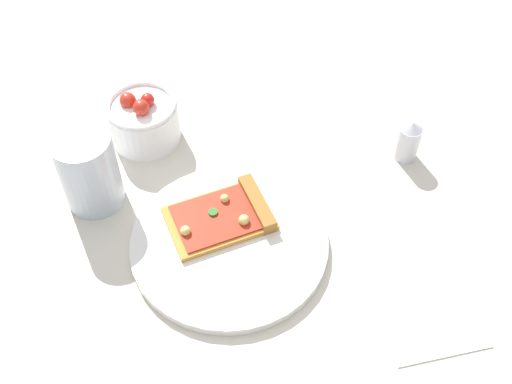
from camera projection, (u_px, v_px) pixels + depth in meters
ground_plane at (222, 231)px, 0.89m from camera, size 2.40×2.40×0.00m
plate at (227, 245)px, 0.87m from camera, size 0.27×0.27×0.01m
pizza_slice_main at (225, 216)px, 0.89m from camera, size 0.10×0.14×0.02m
salad_bowl at (143, 120)px, 0.98m from camera, size 0.11×0.11×0.09m
soda_glass at (89, 171)px, 0.89m from camera, size 0.08×0.08×0.12m
paper_napkin at (426, 311)px, 0.81m from camera, size 0.15×0.14×0.00m
pepper_shaker at (409, 140)px, 0.96m from camera, size 0.03×0.03×0.07m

